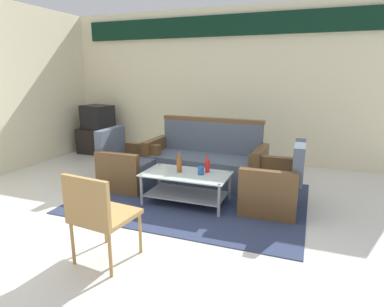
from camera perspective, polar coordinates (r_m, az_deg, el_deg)
ground_plane at (r=3.77m, az=-6.41°, el=-12.10°), size 14.00×14.00×0.00m
wall_back at (r=6.25m, az=6.20°, el=12.35°), size 6.52×0.19×2.80m
rug at (r=4.44m, az=0.04°, el=-7.77°), size 2.95×2.18×0.01m
couch at (r=4.97m, az=2.42°, el=-1.59°), size 1.82×0.80×0.96m
armchair_left at (r=4.89m, az=-11.25°, el=-2.46°), size 0.70×0.76×0.85m
armchair_right at (r=4.12m, az=14.14°, el=-5.76°), size 0.71×0.77×0.85m
coffee_table at (r=4.17m, az=-1.01°, el=-5.32°), size 1.10×0.60×0.40m
bottle_red at (r=4.15m, az=2.72°, el=-2.19°), size 0.06×0.06×0.22m
bottle_brown at (r=4.15m, az=-2.25°, el=-1.93°), size 0.07×0.07×0.27m
cup at (r=4.07m, az=1.57°, el=-3.04°), size 0.08×0.08×0.10m
tv_stand at (r=7.08m, az=-16.03°, el=2.16°), size 0.80×0.50×0.52m
television at (r=7.00m, az=-16.29°, el=6.17°), size 0.69×0.58×0.48m
wicker_chair at (r=2.94m, az=-16.19°, el=-9.82°), size 0.53×0.53×0.84m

